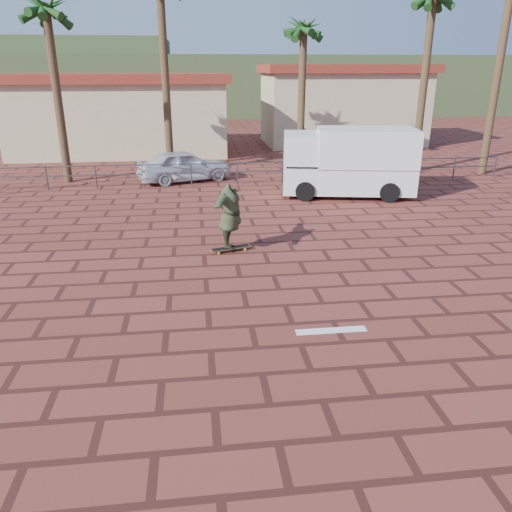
{
  "coord_description": "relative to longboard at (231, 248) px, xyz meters",
  "views": [
    {
      "loc": [
        -1.8,
        -9.56,
        4.82
      ],
      "look_at": [
        -0.52,
        0.98,
        0.8
      ],
      "focal_mm": 35.0,
      "sensor_mm": 36.0,
      "label": 1
    }
  ],
  "objects": [
    {
      "name": "ground",
      "position": [
        0.92,
        -3.53,
        -0.09
      ],
      "size": [
        120.0,
        120.0,
        0.0
      ],
      "primitive_type": "plane",
      "color": "maroon",
      "rests_on": "ground"
    },
    {
      "name": "paint_stripe",
      "position": [
        1.62,
        -4.73,
        -0.09
      ],
      "size": [
        1.4,
        0.22,
        0.01
      ],
      "primitive_type": "cube",
      "color": "white",
      "rests_on": "ground"
    },
    {
      "name": "guardrail",
      "position": [
        0.92,
        8.47,
        0.59
      ],
      "size": [
        24.06,
        0.06,
        1.0
      ],
      "color": "#47494F",
      "rests_on": "ground"
    },
    {
      "name": "palm_far_left",
      "position": [
        -6.58,
        9.97,
        6.74
      ],
      "size": [
        2.4,
        2.4,
        8.25
      ],
      "color": "brown",
      "rests_on": "ground"
    },
    {
      "name": "palm_center",
      "position": [
        4.42,
        11.97,
        6.27
      ],
      "size": [
        2.4,
        2.4,
        7.75
      ],
      "color": "brown",
      "rests_on": "ground"
    },
    {
      "name": "palm_right",
      "position": [
        9.92,
        10.47,
        7.49
      ],
      "size": [
        2.4,
        2.4,
        9.05
      ],
      "color": "brown",
      "rests_on": "ground"
    },
    {
      "name": "building_west",
      "position": [
        -5.08,
        18.47,
        2.19
      ],
      "size": [
        12.6,
        7.6,
        4.5
      ],
      "color": "beige",
      "rests_on": "ground"
    },
    {
      "name": "building_east",
      "position": [
        8.92,
        20.47,
        2.45
      ],
      "size": [
        10.6,
        6.6,
        5.0
      ],
      "color": "beige",
      "rests_on": "ground"
    },
    {
      "name": "hill_front",
      "position": [
        0.92,
        46.47,
        2.91
      ],
      "size": [
        70.0,
        18.0,
        6.0
      ],
      "primitive_type": "cube",
      "color": "#384C28",
      "rests_on": "ground"
    },
    {
      "name": "hill_back",
      "position": [
        -21.08,
        52.47,
        3.91
      ],
      "size": [
        35.0,
        14.0,
        8.0
      ],
      "primitive_type": "cube",
      "color": "#384C28",
      "rests_on": "ground"
    },
    {
      "name": "longboard",
      "position": [
        0.0,
        0.0,
        0.0
      ],
      "size": [
        1.16,
        0.55,
        0.11
      ],
      "rotation": [
        0.0,
        0.0,
        0.28
      ],
      "color": "olive",
      "rests_on": "ground"
    },
    {
      "name": "skateboarder",
      "position": [
        -0.0,
        0.0,
        0.93
      ],
      "size": [
        1.22,
        2.33,
        1.83
      ],
      "primitive_type": "imported",
      "rotation": [
        0.0,
        0.0,
        1.29
      ],
      "color": "#323B1F",
      "rests_on": "longboard"
    },
    {
      "name": "campervan",
      "position": [
        5.14,
        5.96,
        1.29
      ],
      "size": [
        5.37,
        2.98,
        2.63
      ],
      "rotation": [
        0.0,
        0.0,
        -0.18
      ],
      "color": "silver",
      "rests_on": "ground"
    },
    {
      "name": "car_silver",
      "position": [
        -1.39,
        9.47,
        0.61
      ],
      "size": [
        4.45,
        2.93,
        1.41
      ],
      "primitive_type": "imported",
      "rotation": [
        0.0,
        0.0,
        1.91
      ],
      "color": "silver",
      "rests_on": "ground"
    },
    {
      "name": "car_white",
      "position": [
        5.88,
        9.47,
        0.7
      ],
      "size": [
        5.1,
        3.1,
        1.59
      ],
      "primitive_type": "imported",
      "rotation": [
        0.0,
        0.0,
        1.25
      ],
      "color": "white",
      "rests_on": "ground"
    },
    {
      "name": "street_sign",
      "position": [
        7.28,
        8.47,
        1.52
      ],
      "size": [
        0.44,
        0.22,
        2.3
      ],
      "rotation": [
        0.0,
        0.0,
        0.41
      ],
      "color": "gray",
      "rests_on": "ground"
    }
  ]
}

